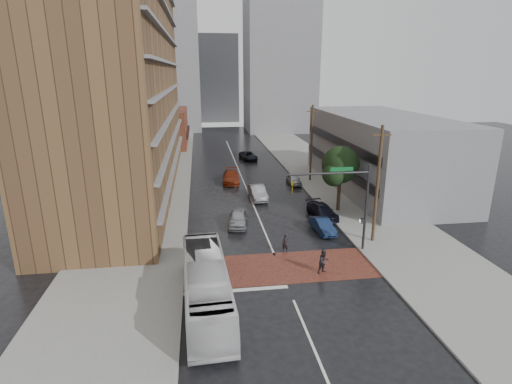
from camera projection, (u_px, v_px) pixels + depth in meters
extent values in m
plane|color=black|center=(281.00, 271.00, 29.29)|extent=(160.00, 160.00, 0.00)
cube|color=brown|center=(280.00, 267.00, 29.76)|extent=(14.00, 5.00, 0.02)
cube|color=gray|center=(155.00, 184.00, 51.42)|extent=(9.00, 90.00, 0.15)
cube|color=gray|center=(327.00, 178.00, 54.50)|extent=(9.00, 90.00, 0.15)
cube|color=brown|center=(123.00, 72.00, 46.10)|extent=(10.00, 44.00, 28.00)
cube|color=brown|center=(166.00, 128.00, 77.84)|extent=(8.00, 16.00, 7.00)
cube|color=gray|center=(381.00, 152.00, 49.15)|extent=(11.00, 26.00, 9.00)
cube|color=gray|center=(162.00, 63.00, 96.70)|extent=(18.00, 16.00, 32.00)
cube|color=gray|center=(280.00, 54.00, 94.18)|extent=(16.00, 14.00, 36.00)
cube|color=gray|center=(217.00, 79.00, 115.84)|extent=(12.00, 10.00, 24.00)
cylinder|color=#332319|center=(339.00, 193.00, 41.22)|extent=(0.36, 0.36, 4.00)
sphere|color=black|center=(341.00, 165.00, 40.35)|extent=(3.80, 3.80, 3.80)
sphere|color=black|center=(334.00, 174.00, 39.71)|extent=(2.40, 2.40, 2.40)
sphere|color=black|center=(345.00, 168.00, 41.39)|extent=(2.60, 2.60, 2.60)
cylinder|color=#2D2D33|center=(366.00, 209.00, 31.59)|extent=(0.20, 0.20, 7.20)
cylinder|color=#2D2D33|center=(329.00, 173.00, 30.30)|extent=(6.40, 0.16, 0.16)
imported|color=gold|center=(293.00, 188.00, 30.21)|extent=(0.20, 0.16, 1.00)
cube|color=#0C5926|center=(342.00, 169.00, 30.34)|extent=(1.80, 0.05, 0.30)
cube|color=#2D2D33|center=(362.00, 221.00, 31.85)|extent=(0.30, 0.30, 0.35)
cylinder|color=#473321|center=(377.00, 186.00, 32.81)|extent=(0.26, 0.26, 10.00)
cube|color=#473321|center=(382.00, 135.00, 31.59)|extent=(1.60, 0.12, 0.12)
cylinder|color=#473321|center=(311.00, 144.00, 51.76)|extent=(0.26, 0.26, 10.00)
cube|color=#473321|center=(313.00, 111.00, 50.55)|extent=(1.60, 0.12, 0.12)
imported|color=silver|center=(206.00, 285.00, 24.32)|extent=(3.08, 11.11, 3.06)
imported|color=black|center=(286.00, 243.00, 32.03)|extent=(0.68, 0.57, 1.60)
imported|color=black|center=(324.00, 262.00, 28.72)|extent=(1.08, 0.98, 1.80)
imported|color=#A7AAAF|center=(238.00, 218.00, 37.70)|extent=(2.40, 4.57, 1.48)
imported|color=#AEB0B6|center=(258.00, 193.00, 45.53)|extent=(1.88, 4.79, 1.55)
imported|color=maroon|center=(231.00, 177.00, 52.38)|extent=(2.51, 5.39, 1.52)
imported|color=black|center=(248.00, 156.00, 65.96)|extent=(2.99, 5.09, 1.33)
imported|color=#15274C|center=(323.00, 226.00, 36.16)|extent=(1.67, 3.89, 1.25)
imported|color=black|center=(322.00, 211.00, 39.78)|extent=(2.62, 4.88, 1.35)
imported|color=#9FA1A6|center=(294.00, 179.00, 51.60)|extent=(1.56, 3.74, 1.27)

